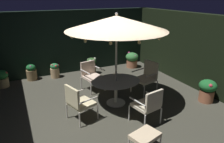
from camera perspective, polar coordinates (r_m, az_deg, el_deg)
ground_plane at (r=6.06m, az=-0.82°, el=-9.51°), size 6.81×7.06×0.02m
hedge_backdrop_rear at (r=8.64m, az=-10.39°, el=8.00°), size 6.81×0.30×2.44m
hedge_backdrop_right at (r=7.47m, az=22.52°, el=4.88°), size 0.30×7.06×2.44m
patio_dining_table at (r=5.98m, az=1.08°, el=-3.74°), size 1.40×1.16×0.71m
patio_umbrella at (r=5.51m, az=1.20°, el=12.94°), size 2.66×2.66×2.56m
patio_chair_north at (r=5.13m, az=9.82°, el=-8.67°), size 0.67×0.68×0.93m
patio_chair_northeast at (r=6.83m, az=9.43°, el=-1.08°), size 0.75×0.73×0.99m
patio_chair_east at (r=6.95m, az=-5.69°, el=-0.64°), size 0.70×0.73×0.92m
patio_chair_southeast at (r=5.26m, az=-9.13°, el=-7.88°), size 0.73×0.74×0.95m
ottoman_footrest at (r=4.41m, az=8.95°, el=-16.90°), size 0.65×0.54×0.40m
potted_plant_back_right at (r=9.15m, az=5.42°, el=3.28°), size 0.54×0.54×0.65m
potted_plant_front_corner at (r=6.77m, az=24.36°, el=-4.50°), size 0.52×0.50×0.68m
potted_plant_left_near at (r=8.30m, az=-20.95°, el=-0.21°), size 0.37×0.37×0.59m
potted_plant_right_far at (r=8.27m, az=-15.20°, el=0.32°), size 0.34×0.33×0.56m
potted_plant_left_far at (r=8.08m, az=-27.71°, el=-1.66°), size 0.45×0.45×0.59m
potted_plant_back_left at (r=8.37m, az=-5.54°, el=1.72°), size 0.38×0.38×0.66m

